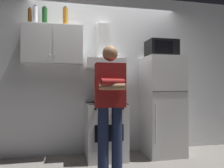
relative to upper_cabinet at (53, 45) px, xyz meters
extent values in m
plane|color=slate|center=(0.85, -0.37, -1.75)|extent=(7.00, 7.00, 0.00)
cube|color=white|center=(0.85, 0.23, -0.40)|extent=(4.80, 0.10, 2.70)
cube|color=silver|center=(0.00, 0.01, 0.00)|extent=(0.90, 0.34, 0.60)
cube|color=silver|center=(-0.22, -0.17, 0.00)|extent=(0.43, 0.01, 0.58)
cube|color=silver|center=(0.22, -0.17, 0.00)|extent=(0.43, 0.01, 0.58)
sphere|color=#B2B2B7|center=(-0.04, -0.18, -0.18)|extent=(0.02, 0.02, 0.02)
sphere|color=#B2B2B7|center=(0.04, -0.18, -0.18)|extent=(0.02, 0.02, 0.02)
cube|color=silver|center=(0.80, -0.12, -1.32)|extent=(0.60, 0.60, 0.85)
cube|color=black|center=(0.80, -0.12, -0.89)|extent=(0.59, 0.59, 0.01)
cube|color=black|center=(0.80, -0.43, -1.30)|extent=(0.42, 0.01, 0.24)
cylinder|color=black|center=(0.67, -0.24, -0.88)|extent=(0.16, 0.16, 0.01)
cylinder|color=black|center=(0.93, -0.24, -0.88)|extent=(0.16, 0.16, 0.01)
cylinder|color=black|center=(0.67, 0.00, -0.88)|extent=(0.16, 0.16, 0.01)
cylinder|color=black|center=(0.93, 0.00, -0.88)|extent=(0.16, 0.16, 0.01)
cylinder|color=black|center=(0.60, -0.44, -0.95)|extent=(0.04, 0.02, 0.04)
cylinder|color=black|center=(0.73, -0.44, -0.95)|extent=(0.04, 0.02, 0.04)
cylinder|color=black|center=(0.87, -0.44, -0.95)|extent=(0.04, 0.02, 0.04)
cylinder|color=black|center=(1.00, -0.44, -0.95)|extent=(0.04, 0.02, 0.04)
cube|color=white|center=(0.80, -0.04, -0.27)|extent=(0.60, 0.44, 0.15)
cube|color=white|center=(0.80, 0.10, 0.10)|extent=(0.20, 0.16, 0.60)
cube|color=silver|center=(1.75, -0.12, -0.95)|extent=(0.60, 0.60, 1.60)
cube|color=#4C4C4C|center=(1.75, -0.43, -0.71)|extent=(0.59, 0.01, 0.01)
cylinder|color=silver|center=(1.50, -0.44, -1.19)|extent=(0.02, 0.02, 0.60)
cube|color=black|center=(1.75, -0.10, -0.01)|extent=(0.48, 0.36, 0.28)
cube|color=black|center=(1.71, -0.29, -0.01)|extent=(0.30, 0.01, 0.20)
cylinder|color=#192342|center=(0.66, -0.72, -1.32)|extent=(0.14, 0.14, 0.85)
cylinder|color=#192342|center=(0.84, -0.72, -1.32)|extent=(0.14, 0.14, 0.85)
cube|color=maroon|center=(0.75, -0.72, -0.62)|extent=(0.38, 0.20, 0.56)
cylinder|color=maroon|center=(0.75, -0.86, -0.58)|extent=(0.33, 0.17, 0.08)
cylinder|color=#8C6647|center=(0.75, -0.86, -0.64)|extent=(0.33, 0.17, 0.08)
sphere|color=#8C6647|center=(0.75, -0.72, -0.21)|extent=(0.20, 0.20, 0.20)
cylinder|color=#B7BABF|center=(0.93, -0.24, -0.82)|extent=(0.19, 0.19, 0.11)
cylinder|color=black|center=(0.81, -0.24, -0.78)|extent=(0.05, 0.01, 0.01)
cylinder|color=black|center=(1.05, -0.24, -0.78)|extent=(0.05, 0.01, 0.01)
cylinder|color=#B7721E|center=(0.18, -0.02, 0.44)|extent=(0.08, 0.08, 0.29)
cylinder|color=black|center=(0.18, -0.02, 0.60)|extent=(0.04, 0.04, 0.02)
cylinder|color=#19471E|center=(-0.13, 0.03, 0.44)|extent=(0.08, 0.08, 0.28)
cylinder|color=black|center=(-0.13, 0.03, 0.59)|extent=(0.04, 0.04, 0.02)
cylinder|color=silver|center=(-0.26, -0.03, 0.44)|extent=(0.07, 0.07, 0.27)
cylinder|color=black|center=(-0.26, -0.03, 0.58)|extent=(0.04, 0.04, 0.02)
cylinder|color=brown|center=(-0.35, 0.03, 0.42)|extent=(0.06, 0.06, 0.25)
cylinder|color=black|center=(-0.35, 0.03, 0.56)|extent=(0.03, 0.03, 0.02)
camera|label=1|loc=(0.19, -3.44, -0.64)|focal=34.63mm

